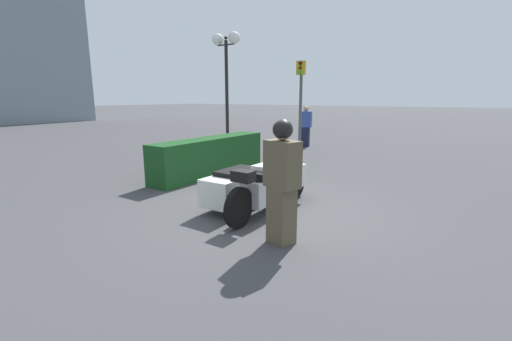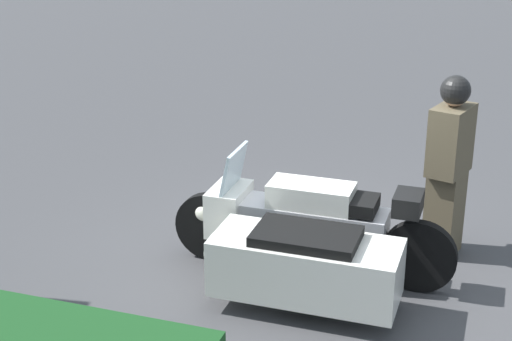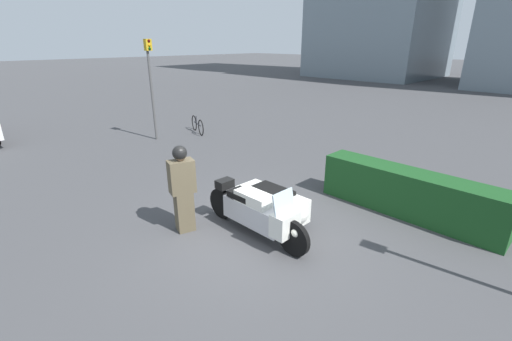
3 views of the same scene
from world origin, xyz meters
The scene contains 3 objects.
ground_plane centered at (0.00, 0.00, 0.00)m, with size 160.00×160.00×0.00m, color #424244.
police_motorcycle centered at (0.11, 0.33, 0.47)m, with size 2.67×1.23×1.17m.
officer_rider centered at (-1.04, -0.89, 0.95)m, with size 0.42×0.55×1.79m.
Camera 2 is at (-1.51, 6.33, 3.54)m, focal length 55.00 mm.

